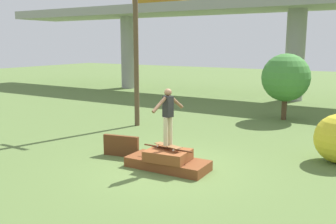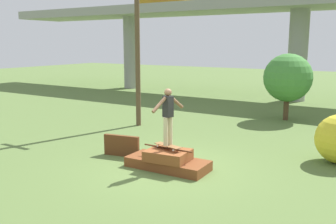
{
  "view_description": "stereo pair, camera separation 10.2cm",
  "coord_description": "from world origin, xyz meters",
  "px_view_note": "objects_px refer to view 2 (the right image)",
  "views": [
    {
      "loc": [
        5.01,
        -8.3,
        3.35
      ],
      "look_at": [
        0.05,
        -0.07,
        1.57
      ],
      "focal_mm": 40.0,
      "sensor_mm": 36.0,
      "label": 1
    },
    {
      "loc": [
        5.1,
        -8.25,
        3.35
      ],
      "look_at": [
        0.05,
        -0.07,
        1.57
      ],
      "focal_mm": 40.0,
      "sensor_mm": 36.0,
      "label": 2
    }
  ],
  "objects_px": {
    "skater": "(168,113)",
    "utility_pole": "(137,37)",
    "tree_behind_left": "(288,78)",
    "skateboard": "(168,146)"
  },
  "relations": [
    {
      "from": "skater",
      "to": "utility_pole",
      "type": "bearing_deg",
      "value": 134.13
    },
    {
      "from": "utility_pole",
      "to": "tree_behind_left",
      "type": "relative_size",
      "value": 2.36
    },
    {
      "from": "skater",
      "to": "tree_behind_left",
      "type": "xyz_separation_m",
      "value": [
        0.96,
        8.36,
        0.32
      ]
    },
    {
      "from": "utility_pole",
      "to": "skater",
      "type": "bearing_deg",
      "value": -45.87
    },
    {
      "from": "skateboard",
      "to": "skater",
      "type": "relative_size",
      "value": 0.57
    },
    {
      "from": "skateboard",
      "to": "skater",
      "type": "height_order",
      "value": "skater"
    },
    {
      "from": "skateboard",
      "to": "tree_behind_left",
      "type": "height_order",
      "value": "tree_behind_left"
    },
    {
      "from": "skater",
      "to": "tree_behind_left",
      "type": "distance_m",
      "value": 8.42
    },
    {
      "from": "skateboard",
      "to": "skater",
      "type": "distance_m",
      "value": 0.88
    },
    {
      "from": "skateboard",
      "to": "tree_behind_left",
      "type": "bearing_deg",
      "value": 83.44
    }
  ]
}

